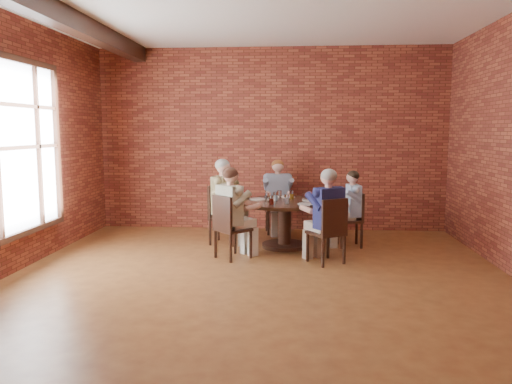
# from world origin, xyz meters

# --- Properties ---
(floor) EXTENTS (7.00, 7.00, 0.00)m
(floor) POSITION_xyz_m (0.00, 0.00, 0.00)
(floor) COLOR #99622F
(floor) RESTS_ON ground
(wall_back) EXTENTS (7.00, 0.00, 7.00)m
(wall_back) POSITION_xyz_m (0.00, 3.50, 1.70)
(wall_back) COLOR brown
(wall_back) RESTS_ON ground
(wall_front) EXTENTS (7.00, 0.00, 7.00)m
(wall_front) POSITION_xyz_m (0.00, -3.50, 1.70)
(wall_front) COLOR brown
(wall_front) RESTS_ON ground
(ceiling_beam) EXTENTS (0.22, 6.90, 0.26)m
(ceiling_beam) POSITION_xyz_m (-2.45, 0.00, 3.27)
(ceiling_beam) COLOR black
(ceiling_beam) RESTS_ON ceiling
(window) EXTENTS (0.10, 2.16, 2.36)m
(window) POSITION_xyz_m (-3.18, 0.40, 1.65)
(window) COLOR white
(window) RESTS_ON wall_left
(dining_table) EXTENTS (1.45, 1.45, 0.75)m
(dining_table) POSITION_xyz_m (0.30, 2.00, 0.53)
(dining_table) COLOR black
(dining_table) RESTS_ON floor
(chair_a) EXTENTS (0.42, 0.42, 0.88)m
(chair_a) POSITION_xyz_m (1.41, 2.14, 0.48)
(chair_a) COLOR black
(chair_a) RESTS_ON floor
(diner_a) EXTENTS (0.63, 0.54, 1.23)m
(diner_a) POSITION_xyz_m (1.34, 2.13, 0.62)
(diner_a) COLOR #467AB6
(diner_a) RESTS_ON floor
(chair_b) EXTENTS (0.48, 0.48, 0.94)m
(chair_b) POSITION_xyz_m (0.14, 3.19, 0.51)
(chair_b) COLOR black
(chair_b) RESTS_ON floor
(diner_b) EXTENTS (0.61, 0.72, 1.34)m
(diner_b) POSITION_xyz_m (0.15, 3.11, 0.67)
(diner_b) COLOR #8694AB
(diner_b) RESTS_ON floor
(chair_c) EXTENTS (0.54, 0.54, 0.98)m
(chair_c) POSITION_xyz_m (-0.78, 2.21, 0.52)
(chair_c) COLOR black
(chair_c) RESTS_ON floor
(diner_c) EXTENTS (0.80, 0.69, 1.40)m
(diner_c) POSITION_xyz_m (-0.69, 2.19, 0.70)
(diner_c) COLOR brown
(diner_c) RESTS_ON floor
(chair_d) EXTENTS (0.61, 0.61, 0.94)m
(chair_d) POSITION_xyz_m (-0.51, 1.20, 0.51)
(chair_d) COLOR black
(chair_d) RESTS_ON floor
(diner_d) EXTENTS (0.84, 0.84, 1.34)m
(diner_d) POSITION_xyz_m (-0.45, 1.26, 0.67)
(diner_d) COLOR #BFA696
(diner_d) RESTS_ON floor
(chair_e) EXTENTS (0.60, 0.60, 0.94)m
(chair_e) POSITION_xyz_m (0.95, 1.02, 0.51)
(chair_e) COLOR black
(chair_e) RESTS_ON floor
(diner_e) EXTENTS (0.80, 0.84, 1.34)m
(diner_e) POSITION_xyz_m (0.90, 1.09, 0.67)
(diner_e) COLOR #1C1F50
(diner_e) RESTS_ON floor
(plate_a) EXTENTS (0.26, 0.26, 0.01)m
(plate_a) POSITION_xyz_m (0.70, 2.11, 0.76)
(plate_a) COLOR white
(plate_a) RESTS_ON dining_table
(plate_b) EXTENTS (0.26, 0.26, 0.01)m
(plate_b) POSITION_xyz_m (0.33, 2.48, 0.76)
(plate_b) COLOR white
(plate_b) RESTS_ON dining_table
(plate_c) EXTENTS (0.26, 0.26, 0.01)m
(plate_c) POSITION_xyz_m (-0.15, 2.16, 0.76)
(plate_c) COLOR white
(plate_c) RESTS_ON dining_table
(plate_d) EXTENTS (0.26, 0.26, 0.01)m
(plate_d) POSITION_xyz_m (0.63, 1.66, 0.76)
(plate_d) COLOR white
(plate_d) RESTS_ON dining_table
(glass_a) EXTENTS (0.07, 0.07, 0.14)m
(glass_a) POSITION_xyz_m (0.62, 2.02, 0.82)
(glass_a) COLOR white
(glass_a) RESTS_ON dining_table
(glass_b) EXTENTS (0.07, 0.07, 0.14)m
(glass_b) POSITION_xyz_m (0.40, 2.23, 0.82)
(glass_b) COLOR white
(glass_b) RESTS_ON dining_table
(glass_c) EXTENTS (0.07, 0.07, 0.14)m
(glass_c) POSITION_xyz_m (0.20, 2.26, 0.82)
(glass_c) COLOR white
(glass_c) RESTS_ON dining_table
(glass_d) EXTENTS (0.07, 0.07, 0.14)m
(glass_d) POSITION_xyz_m (0.15, 2.04, 0.82)
(glass_d) COLOR white
(glass_d) RESTS_ON dining_table
(glass_e) EXTENTS (0.07, 0.07, 0.14)m
(glass_e) POSITION_xyz_m (0.02, 1.90, 0.82)
(glass_e) COLOR white
(glass_e) RESTS_ON dining_table
(glass_f) EXTENTS (0.07, 0.07, 0.14)m
(glass_f) POSITION_xyz_m (0.10, 1.63, 0.82)
(glass_f) COLOR white
(glass_f) RESTS_ON dining_table
(glass_g) EXTENTS (0.07, 0.07, 0.14)m
(glass_g) POSITION_xyz_m (0.33, 1.76, 0.82)
(glass_g) COLOR white
(glass_g) RESTS_ON dining_table
(smartphone) EXTENTS (0.10, 0.14, 0.01)m
(smartphone) POSITION_xyz_m (0.70, 1.59, 0.75)
(smartphone) COLOR black
(smartphone) RESTS_ON dining_table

